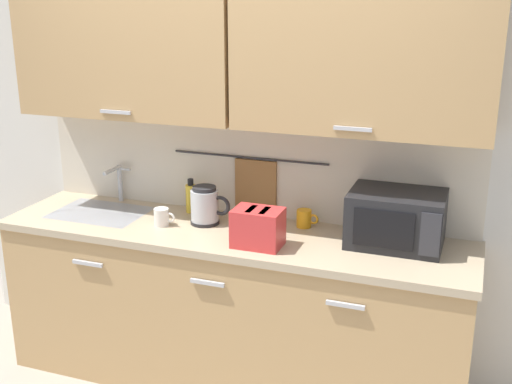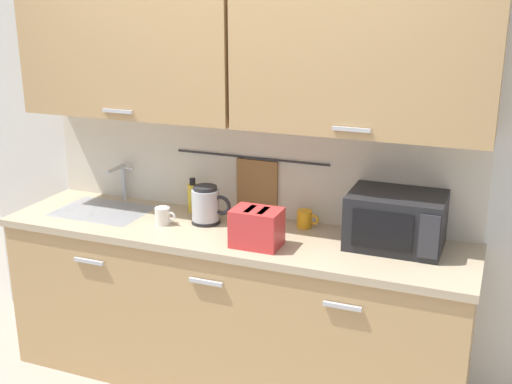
{
  "view_description": "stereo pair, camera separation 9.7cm",
  "coord_description": "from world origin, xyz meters",
  "px_view_note": "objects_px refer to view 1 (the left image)",
  "views": [
    {
      "loc": [
        1.21,
        -2.64,
        2.11
      ],
      "look_at": [
        0.13,
        0.33,
        1.12
      ],
      "focal_mm": 45.2,
      "sensor_mm": 36.0,
      "label": 1
    },
    {
      "loc": [
        1.3,
        -2.6,
        2.11
      ],
      "look_at": [
        0.13,
        0.33,
        1.12
      ],
      "focal_mm": 45.2,
      "sensor_mm": 36.0,
      "label": 2
    }
  ],
  "objects_px": {
    "microwave": "(396,219)",
    "mug_by_kettle": "(304,218)",
    "mug_near_sink": "(162,217)",
    "electric_kettle": "(205,206)",
    "dish_soap_bottle": "(191,198)",
    "toaster": "(258,228)"
  },
  "relations": [
    {
      "from": "dish_soap_bottle",
      "to": "microwave",
      "type": "bearing_deg",
      "value": -4.8
    },
    {
      "from": "electric_kettle",
      "to": "microwave",
      "type": "bearing_deg",
      "value": 2.68
    },
    {
      "from": "mug_near_sink",
      "to": "microwave",
      "type": "bearing_deg",
      "value": 7.25
    },
    {
      "from": "electric_kettle",
      "to": "mug_by_kettle",
      "type": "distance_m",
      "value": 0.54
    },
    {
      "from": "microwave",
      "to": "mug_near_sink",
      "type": "xyz_separation_m",
      "value": [
        -1.22,
        -0.15,
        -0.09
      ]
    },
    {
      "from": "mug_by_kettle",
      "to": "mug_near_sink",
      "type": "bearing_deg",
      "value": -161.82
    },
    {
      "from": "mug_near_sink",
      "to": "toaster",
      "type": "bearing_deg",
      "value": -9.47
    },
    {
      "from": "dish_soap_bottle",
      "to": "toaster",
      "type": "height_order",
      "value": "dish_soap_bottle"
    },
    {
      "from": "microwave",
      "to": "electric_kettle",
      "type": "relative_size",
      "value": 2.03
    },
    {
      "from": "mug_near_sink",
      "to": "electric_kettle",
      "type": "bearing_deg",
      "value": 27.32
    },
    {
      "from": "microwave",
      "to": "toaster",
      "type": "xyz_separation_m",
      "value": [
        -0.64,
        -0.25,
        -0.04
      ]
    },
    {
      "from": "microwave",
      "to": "dish_soap_bottle",
      "type": "bearing_deg",
      "value": 175.2
    },
    {
      "from": "mug_near_sink",
      "to": "mug_by_kettle",
      "type": "height_order",
      "value": "same"
    },
    {
      "from": "microwave",
      "to": "mug_by_kettle",
      "type": "distance_m",
      "value": 0.51
    },
    {
      "from": "microwave",
      "to": "toaster",
      "type": "distance_m",
      "value": 0.68
    },
    {
      "from": "mug_by_kettle",
      "to": "dish_soap_bottle",
      "type": "bearing_deg",
      "value": 178.8
    },
    {
      "from": "mug_near_sink",
      "to": "toaster",
      "type": "xyz_separation_m",
      "value": [
        0.58,
        -0.1,
        0.05
      ]
    },
    {
      "from": "electric_kettle",
      "to": "dish_soap_bottle",
      "type": "relative_size",
      "value": 1.16
    },
    {
      "from": "dish_soap_bottle",
      "to": "mug_near_sink",
      "type": "distance_m",
      "value": 0.26
    },
    {
      "from": "electric_kettle",
      "to": "mug_near_sink",
      "type": "height_order",
      "value": "electric_kettle"
    },
    {
      "from": "microwave",
      "to": "dish_soap_bottle",
      "type": "distance_m",
      "value": 1.17
    },
    {
      "from": "electric_kettle",
      "to": "dish_soap_bottle",
      "type": "bearing_deg",
      "value": 136.96
    }
  ]
}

